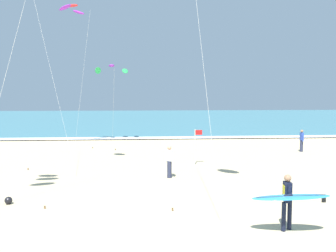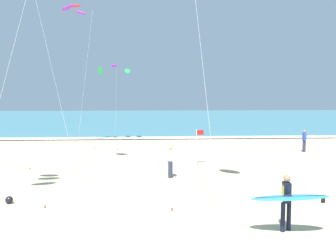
{
  "view_description": "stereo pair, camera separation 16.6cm",
  "coord_description": "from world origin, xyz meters",
  "px_view_note": "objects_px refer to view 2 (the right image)",
  "views": [
    {
      "loc": [
        -0.97,
        -8.76,
        4.08
      ],
      "look_at": [
        0.07,
        5.0,
        2.89
      ],
      "focal_mm": 38.95,
      "sensor_mm": 36.0,
      "label": 1
    },
    {
      "loc": [
        -0.81,
        -8.77,
        4.08
      ],
      "look_at": [
        0.07,
        5.0,
        2.89
      ],
      "focal_mm": 38.95,
      "sensor_mm": 36.0,
      "label": 2
    }
  ],
  "objects_px": {
    "bystander_white_top": "(170,161)",
    "beach_ball": "(9,200)",
    "bystander_blue_top": "(304,141)",
    "lifeguard_flag": "(197,143)",
    "kite_arc_scarlet_low": "(75,9)",
    "kite_arc_violet_distant": "(114,69)",
    "surfer_lead": "(288,198)"
  },
  "relations": [
    {
      "from": "bystander_white_top",
      "to": "beach_ball",
      "type": "relative_size",
      "value": 5.68
    },
    {
      "from": "bystander_white_top",
      "to": "bystander_blue_top",
      "type": "height_order",
      "value": "same"
    },
    {
      "from": "bystander_white_top",
      "to": "lifeguard_flag",
      "type": "height_order",
      "value": "lifeguard_flag"
    },
    {
      "from": "bystander_white_top",
      "to": "beach_ball",
      "type": "distance_m",
      "value": 7.47
    },
    {
      "from": "kite_arc_scarlet_low",
      "to": "bystander_white_top",
      "type": "bearing_deg",
      "value": -59.39
    },
    {
      "from": "kite_arc_scarlet_low",
      "to": "lifeguard_flag",
      "type": "height_order",
      "value": "kite_arc_scarlet_low"
    },
    {
      "from": "kite_arc_violet_distant",
      "to": "bystander_blue_top",
      "type": "height_order",
      "value": "kite_arc_violet_distant"
    },
    {
      "from": "bystander_white_top",
      "to": "lifeguard_flag",
      "type": "relative_size",
      "value": 0.76
    },
    {
      "from": "kite_arc_violet_distant",
      "to": "bystander_white_top",
      "type": "distance_m",
      "value": 15.29
    },
    {
      "from": "kite_arc_violet_distant",
      "to": "beach_ball",
      "type": "height_order",
      "value": "kite_arc_violet_distant"
    },
    {
      "from": "kite_arc_scarlet_low",
      "to": "surfer_lead",
      "type": "bearing_deg",
      "value": -62.82
    },
    {
      "from": "surfer_lead",
      "to": "kite_arc_violet_distant",
      "type": "distance_m",
      "value": 22.84
    },
    {
      "from": "kite_arc_scarlet_low",
      "to": "bystander_blue_top",
      "type": "relative_size",
      "value": 6.85
    },
    {
      "from": "bystander_blue_top",
      "to": "beach_ball",
      "type": "xyz_separation_m",
      "value": [
        -16.48,
        -11.41,
        -0.67
      ]
    },
    {
      "from": "kite_arc_scarlet_low",
      "to": "bystander_blue_top",
      "type": "xyz_separation_m",
      "value": [
        16.64,
        -3.48,
        -9.74
      ]
    },
    {
      "from": "bystander_white_top",
      "to": "beach_ball",
      "type": "height_order",
      "value": "bystander_white_top"
    },
    {
      "from": "kite_arc_violet_distant",
      "to": "bystander_blue_top",
      "type": "relative_size",
      "value": 4.18
    },
    {
      "from": "surfer_lead",
      "to": "lifeguard_flag",
      "type": "height_order",
      "value": "lifeguard_flag"
    },
    {
      "from": "kite_arc_violet_distant",
      "to": "beach_ball",
      "type": "bearing_deg",
      "value": -98.15
    },
    {
      "from": "kite_arc_scarlet_low",
      "to": "lifeguard_flag",
      "type": "xyz_separation_m",
      "value": [
        8.32,
        -7.76,
        -9.29
      ]
    },
    {
      "from": "kite_arc_violet_distant",
      "to": "lifeguard_flag",
      "type": "height_order",
      "value": "kite_arc_violet_distant"
    },
    {
      "from": "surfer_lead",
      "to": "kite_arc_scarlet_low",
      "type": "relative_size",
      "value": 0.21
    },
    {
      "from": "surfer_lead",
      "to": "lifeguard_flag",
      "type": "bearing_deg",
      "value": 96.08
    },
    {
      "from": "surfer_lead",
      "to": "kite_arc_violet_distant",
      "type": "bearing_deg",
      "value": 107.71
    },
    {
      "from": "kite_arc_scarlet_low",
      "to": "bystander_white_top",
      "type": "height_order",
      "value": "kite_arc_scarlet_low"
    },
    {
      "from": "kite_arc_violet_distant",
      "to": "bystander_blue_top",
      "type": "distance_m",
      "value": 16.22
    },
    {
      "from": "bystander_white_top",
      "to": "lifeguard_flag",
      "type": "xyz_separation_m",
      "value": [
        1.81,
        3.25,
        0.45
      ]
    },
    {
      "from": "surfer_lead",
      "to": "kite_arc_scarlet_low",
      "type": "xyz_separation_m",
      "value": [
        -9.46,
        18.42,
        9.5
      ]
    },
    {
      "from": "kite_arc_scarlet_low",
      "to": "kite_arc_violet_distant",
      "type": "bearing_deg",
      "value": 45.74
    },
    {
      "from": "kite_arc_violet_distant",
      "to": "bystander_white_top",
      "type": "xyz_separation_m",
      "value": [
        3.82,
        -13.78,
        -5.43
      ]
    },
    {
      "from": "surfer_lead",
      "to": "bystander_white_top",
      "type": "relative_size",
      "value": 1.45
    },
    {
      "from": "lifeguard_flag",
      "to": "beach_ball",
      "type": "bearing_deg",
      "value": -138.84
    }
  ]
}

